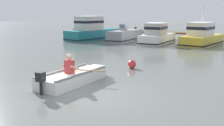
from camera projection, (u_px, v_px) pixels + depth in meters
The scene contains 8 objects.
ground_plane at pixel (87, 94), 9.16m from camera, with size 120.00×120.00×0.00m, color slate.
wooden_dock at pixel (133, 31), 29.09m from camera, with size 15.01×1.64×1.34m.
rowboat_with_person at pixel (73, 77), 10.54m from camera, with size 1.93×3.71×1.19m.
moored_boat_teal at pixel (92, 31), 27.17m from camera, with size 3.13×6.43×2.34m.
moored_boat_grey at pixel (125, 36), 26.02m from camera, with size 1.71×4.63×1.59m.
moored_boat_white at pixel (157, 36), 24.09m from camera, with size 1.86×4.86×1.81m.
moored_boat_yellow at pixel (202, 37), 22.75m from camera, with size 2.89×5.35×3.38m.
mooring_buoy at pixel (132, 64), 13.36m from camera, with size 0.42×0.42×0.42m, color red.
Camera 1 is at (5.10, -7.22, 2.76)m, focal length 43.33 mm.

